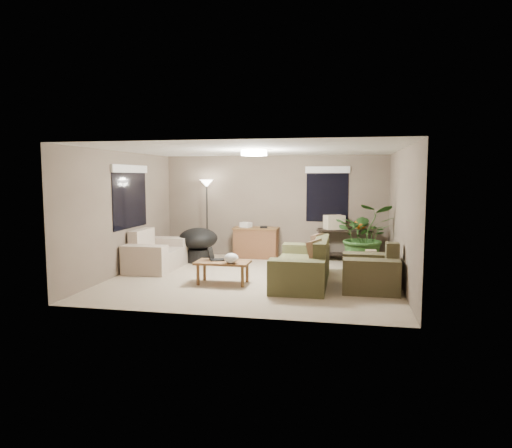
% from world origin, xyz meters
% --- Properties ---
extents(room_shell, '(5.50, 5.50, 5.50)m').
position_xyz_m(room_shell, '(0.00, 0.00, 1.25)').
color(room_shell, tan).
rests_on(room_shell, ground).
extents(main_sofa, '(0.95, 2.20, 0.85)m').
position_xyz_m(main_sofa, '(1.00, -0.22, 0.29)').
color(main_sofa, '#48482B').
rests_on(main_sofa, ground).
extents(throw_pillows, '(0.37, 1.40, 0.47)m').
position_xyz_m(throw_pillows, '(1.26, -0.22, 0.65)').
color(throw_pillows, '#8C7251').
rests_on(throw_pillows, main_sofa).
extents(loveseat, '(0.90, 1.60, 0.85)m').
position_xyz_m(loveseat, '(-2.28, 0.49, 0.30)').
color(loveseat, beige).
rests_on(loveseat, ground).
extents(armchair, '(0.95, 1.00, 0.85)m').
position_xyz_m(armchair, '(2.21, -0.53, 0.30)').
color(armchair, '#48432B').
rests_on(armchair, ground).
extents(coffee_table, '(1.00, 0.55, 0.42)m').
position_xyz_m(coffee_table, '(-0.48, -0.56, 0.36)').
color(coffee_table, brown).
rests_on(coffee_table, ground).
extents(laptop, '(0.39, 0.33, 0.24)m').
position_xyz_m(laptop, '(-0.65, -0.46, 0.48)').
color(laptop, black).
rests_on(laptop, coffee_table).
extents(plastic_bag, '(0.33, 0.31, 0.19)m').
position_xyz_m(plastic_bag, '(-0.28, -0.71, 0.51)').
color(plastic_bag, white).
rests_on(plastic_bag, coffee_table).
extents(desk, '(1.10, 0.50, 0.75)m').
position_xyz_m(desk, '(-0.40, 2.21, 0.38)').
color(desk, brown).
rests_on(desk, ground).
extents(desk_papers, '(0.71, 0.31, 0.12)m').
position_xyz_m(desk_papers, '(-0.56, 2.20, 0.80)').
color(desk_papers, silver).
rests_on(desk_papers, desk).
extents(console_table, '(1.30, 0.40, 0.75)m').
position_xyz_m(console_table, '(1.73, 2.25, 0.44)').
color(console_table, black).
rests_on(console_table, ground).
extents(pumpkin, '(0.33, 0.33, 0.24)m').
position_xyz_m(pumpkin, '(2.08, 2.25, 0.87)').
color(pumpkin, orange).
rests_on(pumpkin, console_table).
extents(cardboard_box, '(0.53, 0.48, 0.33)m').
position_xyz_m(cardboard_box, '(1.48, 2.25, 0.91)').
color(cardboard_box, beige).
rests_on(cardboard_box, console_table).
extents(papasan_chair, '(1.11, 1.11, 0.80)m').
position_xyz_m(papasan_chair, '(-1.62, 1.44, 0.47)').
color(papasan_chair, black).
rests_on(papasan_chair, ground).
extents(floor_lamp, '(0.32, 0.32, 1.91)m').
position_xyz_m(floor_lamp, '(-1.62, 2.13, 1.60)').
color(floor_lamp, black).
rests_on(floor_lamp, ground).
extents(ceiling_fixture, '(0.50, 0.50, 0.10)m').
position_xyz_m(ceiling_fixture, '(0.00, 0.00, 2.44)').
color(ceiling_fixture, white).
rests_on(ceiling_fixture, room_shell).
extents(houseplant, '(1.27, 1.41, 1.10)m').
position_xyz_m(houseplant, '(2.17, 1.48, 0.55)').
color(houseplant, '#2D5923').
rests_on(houseplant, ground).
extents(cat_scratching_post, '(0.32, 0.32, 0.50)m').
position_xyz_m(cat_scratching_post, '(2.27, 0.80, 0.21)').
color(cat_scratching_post, tan).
rests_on(cat_scratching_post, ground).
extents(window_left, '(0.05, 1.56, 1.33)m').
position_xyz_m(window_left, '(-2.73, 0.30, 1.78)').
color(window_left, black).
rests_on(window_left, room_shell).
extents(window_back, '(1.06, 0.05, 1.33)m').
position_xyz_m(window_back, '(1.30, 2.48, 1.79)').
color(window_back, black).
rests_on(window_back, room_shell).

